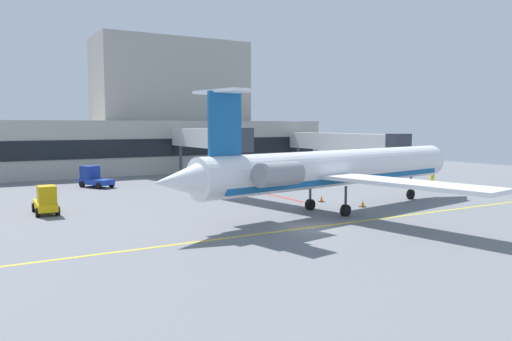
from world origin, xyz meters
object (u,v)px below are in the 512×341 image
object	(u,v)px
pushback_tractor	(94,178)
belt_loader	(325,174)
regional_jet	(334,169)
marshaller	(432,182)
baggage_tug	(46,201)

from	to	relation	value
pushback_tractor	belt_loader	distance (m)	27.34
regional_jet	belt_loader	bearing A→B (deg)	53.81
regional_jet	belt_loader	size ratio (longest dim) A/B	9.83
regional_jet	marshaller	distance (m)	17.45
belt_loader	marshaller	xyz separation A→B (m)	(3.16, -13.89, 0.15)
baggage_tug	belt_loader	size ratio (longest dim) A/B	1.18
baggage_tug	marshaller	xyz separation A→B (m)	(36.54, -5.79, -0.03)
regional_jet	baggage_tug	bearing A→B (deg)	152.48
belt_loader	marshaller	distance (m)	14.25
baggage_tug	pushback_tractor	world-z (taller)	pushback_tractor
regional_jet	pushback_tractor	world-z (taller)	regional_jet
belt_loader	pushback_tractor	bearing A→B (deg)	164.01
pushback_tractor	marshaller	world-z (taller)	pushback_tractor
pushback_tractor	marshaller	xyz separation A→B (m)	(29.44, -21.42, -0.06)
regional_jet	pushback_tractor	xyz separation A→B (m)	(-12.78, 25.99, -2.40)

